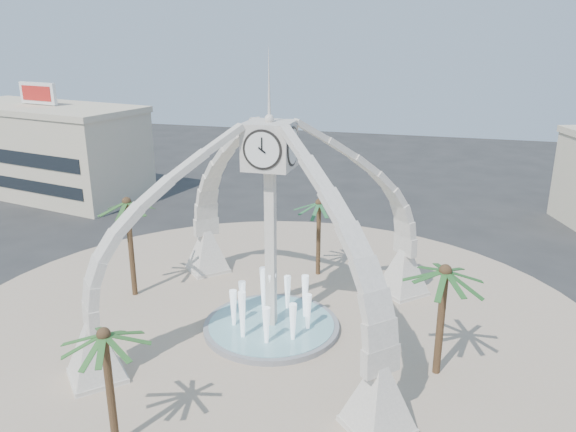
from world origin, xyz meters
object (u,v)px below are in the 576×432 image
(palm_west, at_px, (127,203))
(clock_tower, at_px, (270,226))
(fountain, at_px, (271,325))
(palm_east, at_px, (445,272))
(palm_south, at_px, (104,336))
(palm_north, at_px, (319,204))

(palm_west, bearing_deg, clock_tower, -11.04)
(fountain, distance_m, palm_east, 11.09)
(fountain, relative_size, palm_east, 1.23)
(palm_west, relative_size, palm_south, 1.20)
(palm_east, xyz_separation_m, palm_west, (-19.67, 3.98, 0.76))
(palm_west, relative_size, palm_north, 1.19)
(palm_north, distance_m, palm_south, 20.18)
(clock_tower, relative_size, palm_east, 2.76)
(fountain, xyz_separation_m, palm_south, (-3.49, -11.16, 4.99))
(fountain, xyz_separation_m, palm_west, (-10.18, 1.99, 6.13))
(palm_south, bearing_deg, palm_west, 116.97)
(palm_east, distance_m, palm_north, 13.59)
(clock_tower, distance_m, palm_north, 8.65)
(fountain, bearing_deg, clock_tower, -90.00)
(fountain, distance_m, palm_south, 12.71)
(fountain, bearing_deg, palm_west, 168.96)
(palm_east, relative_size, palm_south, 1.08)
(clock_tower, height_order, palm_north, clock_tower)
(fountain, relative_size, palm_west, 1.10)
(clock_tower, height_order, fountain, clock_tower)
(palm_north, relative_size, palm_south, 1.01)
(clock_tower, height_order, palm_west, clock_tower)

